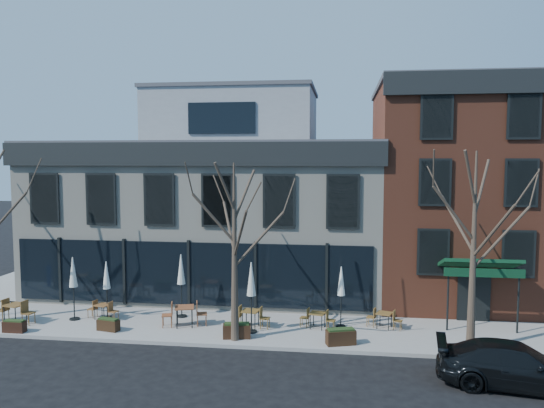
# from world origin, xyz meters

# --- Properties ---
(ground) EXTENTS (120.00, 120.00, 0.00)m
(ground) POSITION_xyz_m (0.00, 0.00, 0.00)
(ground) COLOR black
(ground) RESTS_ON ground
(sidewalk_front) EXTENTS (33.50, 4.70, 0.15)m
(sidewalk_front) POSITION_xyz_m (3.25, -2.15, 0.07)
(sidewalk_front) COLOR gray
(sidewalk_front) RESTS_ON ground
(sidewalk_side) EXTENTS (4.50, 12.00, 0.15)m
(sidewalk_side) POSITION_xyz_m (-11.25, 6.00, 0.07)
(sidewalk_side) COLOR gray
(sidewalk_side) RESTS_ON ground
(corner_building) EXTENTS (18.39, 10.39, 11.10)m
(corner_building) POSITION_xyz_m (0.07, 5.07, 4.72)
(corner_building) COLOR beige
(corner_building) RESTS_ON ground
(red_brick_building) EXTENTS (8.20, 11.78, 11.18)m
(red_brick_building) POSITION_xyz_m (13.00, 4.98, 5.64)
(red_brick_building) COLOR brown
(red_brick_building) RESTS_ON ground
(tree_mid) EXTENTS (3.50, 3.55, 7.04)m
(tree_mid) POSITION_xyz_m (3.01, -3.90, 3.79)
(tree_mid) COLOR #382B21
(tree_mid) RESTS_ON sidewalk_front
(tree_right) EXTENTS (3.72, 3.77, 7.48)m
(tree_right) POSITION_xyz_m (12.01, -3.90, 4.02)
(tree_right) COLOR #382B21
(tree_right) RESTS_ON sidewalk_front
(parked_sedan) EXTENTS (5.13, 2.64, 1.42)m
(parked_sedan) POSITION_xyz_m (12.76, -6.65, 0.71)
(parked_sedan) COLOR black
(parked_sedan) RESTS_ON ground
(cafe_set_0) EXTENTS (1.98, 0.90, 1.02)m
(cafe_set_0) POSITION_xyz_m (-7.00, -3.03, 0.67)
(cafe_set_0) COLOR brown
(cafe_set_0) RESTS_ON sidewalk_front
(cafe_set_1) EXTENTS (1.58, 0.74, 0.81)m
(cafe_set_1) POSITION_xyz_m (-3.44, -1.99, 0.57)
(cafe_set_1) COLOR brown
(cafe_set_1) RESTS_ON sidewalk_front
(cafe_set_2) EXTENTS (2.03, 1.01, 1.04)m
(cafe_set_2) POSITION_xyz_m (0.50, -2.49, 0.68)
(cafe_set_2) COLOR brown
(cafe_set_2) RESTS_ON sidewalk_front
(cafe_set_3) EXTENTS (1.74, 0.76, 0.90)m
(cafe_set_3) POSITION_xyz_m (3.35, -2.28, 0.61)
(cafe_set_3) COLOR brown
(cafe_set_3) RESTS_ON sidewalk_front
(cafe_set_4) EXTENTS (1.60, 0.75, 0.82)m
(cafe_set_4) POSITION_xyz_m (6.19, -2.03, 0.57)
(cafe_set_4) COLOR brown
(cafe_set_4) RESTS_ON sidewalk_front
(cafe_set_5) EXTENTS (1.57, 0.87, 0.81)m
(cafe_set_5) POSITION_xyz_m (9.00, -1.62, 0.57)
(cafe_set_5) COLOR brown
(cafe_set_5) RESTS_ON sidewalk_front
(umbrella_0) EXTENTS (0.45, 0.45, 2.83)m
(umbrella_0) POSITION_xyz_m (-4.66, -2.26, 2.15)
(umbrella_0) COLOR black
(umbrella_0) RESTS_ON sidewalk_front
(umbrella_1) EXTENTS (0.42, 0.42, 2.60)m
(umbrella_1) POSITION_xyz_m (-3.27, -1.90, 1.98)
(umbrella_1) COLOR black
(umbrella_1) RESTS_ON sidewalk_front
(umbrella_2) EXTENTS (0.46, 0.46, 2.89)m
(umbrella_2) POSITION_xyz_m (-0.02, -1.22, 2.19)
(umbrella_2) COLOR black
(umbrella_2) RESTS_ON sidewalk_front
(umbrella_3) EXTENTS (0.47, 0.47, 2.94)m
(umbrella_3) POSITION_xyz_m (3.49, -2.91, 2.23)
(umbrella_3) COLOR black
(umbrella_3) RESTS_ON sidewalk_front
(umbrella_4) EXTENTS (0.42, 0.42, 2.62)m
(umbrella_4) POSITION_xyz_m (7.17, -1.71, 2.00)
(umbrella_4) COLOR black
(umbrella_4) RESTS_ON sidewalk_front
(planter_0) EXTENTS (0.92, 0.37, 0.51)m
(planter_0) POSITION_xyz_m (-6.27, -4.20, 0.40)
(planter_0) COLOR black
(planter_0) RESTS_ON sidewalk_front
(planter_1) EXTENTS (0.99, 0.56, 0.52)m
(planter_1) POSITION_xyz_m (-2.49, -3.50, 0.41)
(planter_1) COLOR black
(planter_1) RESTS_ON sidewalk_front
(planter_2) EXTENTS (1.16, 0.62, 0.62)m
(planter_2) POSITION_xyz_m (3.03, -3.67, 0.46)
(planter_2) COLOR black
(planter_2) RESTS_ON sidewalk_front
(planter_3) EXTENTS (1.22, 0.78, 0.63)m
(planter_3) POSITION_xyz_m (7.18, -3.89, 0.46)
(planter_3) COLOR black
(planter_3) RESTS_ON sidewalk_front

